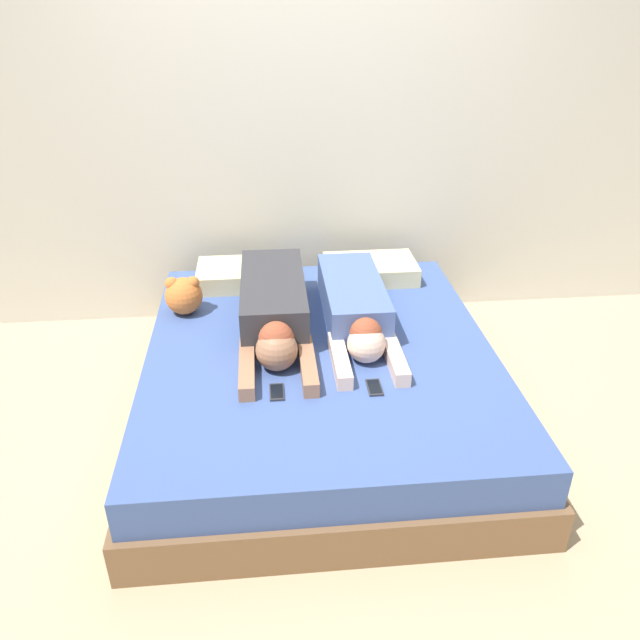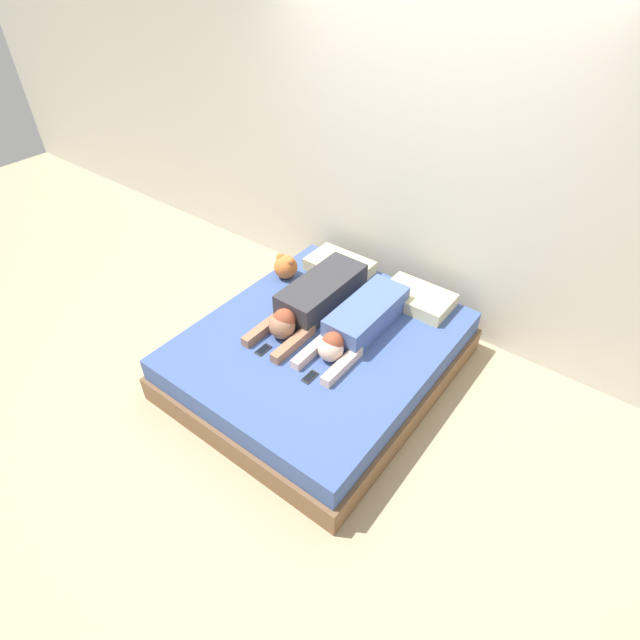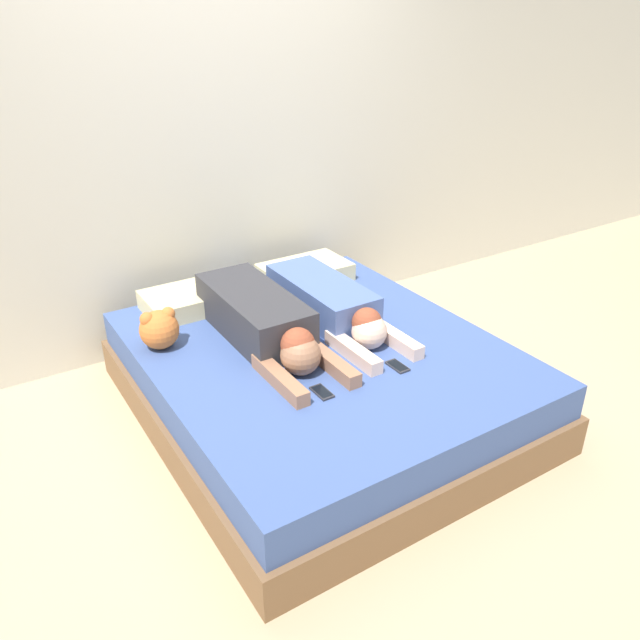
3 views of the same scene
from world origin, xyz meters
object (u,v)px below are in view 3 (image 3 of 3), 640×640
at_px(bed, 320,378).
at_px(plush_toy, 159,329).
at_px(pillow_head_left, 192,299).
at_px(pillow_head_right, 305,272).
at_px(cell_phone_left, 322,392).
at_px(person_right, 332,305).
at_px(person_left, 263,321).
at_px(cell_phone_right, 397,366).

xyz_separation_m(bed, plush_toy, (-0.69, 0.43, 0.30)).
height_order(pillow_head_left, pillow_head_right, same).
relative_size(bed, cell_phone_left, 16.40).
height_order(bed, pillow_head_right, pillow_head_right).
bearing_deg(pillow_head_right, pillow_head_left, 180.00).
relative_size(bed, plush_toy, 9.57).
bearing_deg(person_right, person_left, 179.31).
xyz_separation_m(bed, pillow_head_right, (0.38, 0.77, 0.25)).
relative_size(pillow_head_right, plush_toy, 2.56).
xyz_separation_m(pillow_head_left, person_left, (0.16, -0.57, 0.06)).
xyz_separation_m(bed, person_right, (0.20, 0.20, 0.30)).
distance_m(pillow_head_right, plush_toy, 1.13).
relative_size(bed, pillow_head_left, 3.73).
distance_m(bed, person_right, 0.41).
height_order(person_left, person_right, person_left).
height_order(pillow_head_right, person_right, person_right).
height_order(person_left, plush_toy, person_left).
relative_size(pillow_head_right, person_left, 0.48).
height_order(pillow_head_right, cell_phone_left, pillow_head_right).
bearing_deg(cell_phone_right, plush_toy, 138.06).
bearing_deg(plush_toy, pillow_head_right, 17.88).
bearing_deg(cell_phone_left, plush_toy, 120.24).
distance_m(cell_phone_right, plush_toy, 1.21).
xyz_separation_m(pillow_head_left, person_right, (0.58, -0.57, 0.05)).
bearing_deg(person_left, bed, -43.84).
bearing_deg(pillow_head_left, cell_phone_right, -63.11).
relative_size(pillow_head_right, cell_phone_left, 4.39).
bearing_deg(cell_phone_left, pillow_head_right, 62.15).
height_order(person_left, cell_phone_left, person_left).
bearing_deg(cell_phone_right, pillow_head_right, 81.40).
distance_m(bed, person_left, 0.43).
distance_m(pillow_head_right, cell_phone_right, 1.17).
bearing_deg(plush_toy, cell_phone_right, -41.94).
bearing_deg(bed, pillow_head_left, 116.10).
bearing_deg(bed, cell_phone_right, -61.53).
bearing_deg(cell_phone_left, pillow_head_left, 97.62).
relative_size(pillow_head_left, person_left, 0.48).
distance_m(person_right, plush_toy, 0.92).
bearing_deg(person_right, pillow_head_left, 135.58).
height_order(person_left, cell_phone_right, person_left).
relative_size(person_left, cell_phone_right, 9.19).
bearing_deg(cell_phone_left, person_left, 89.01).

